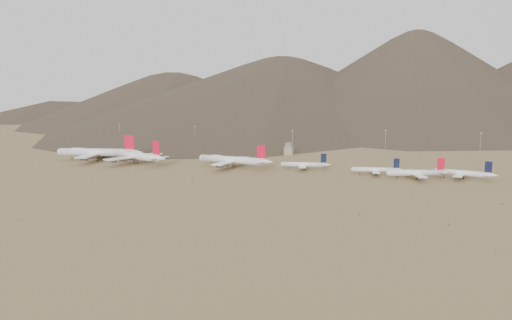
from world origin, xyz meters
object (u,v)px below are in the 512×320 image
(widebody_east, at_px, (233,160))
(control_tower, at_px, (289,150))
(widebody_centre, at_px, (135,156))
(narrowbody_b, at_px, (377,170))
(narrowbody_a, at_px, (305,165))
(widebody_west, at_px, (97,152))

(widebody_east, height_order, control_tower, widebody_east)
(widebody_centre, relative_size, widebody_east, 1.04)
(narrowbody_b, relative_size, control_tower, 3.25)
(widebody_centre, distance_m, narrowbody_b, 201.50)
(narrowbody_b, bearing_deg, widebody_centre, 171.74)
(widebody_east, bearing_deg, narrowbody_a, 16.32)
(control_tower, bearing_deg, widebody_centre, -138.92)
(widebody_centre, height_order, widebody_east, widebody_centre)
(widebody_west, distance_m, widebody_centre, 42.26)
(widebody_west, distance_m, control_tower, 178.61)
(widebody_east, distance_m, narrowbody_a, 58.78)
(widebody_west, bearing_deg, widebody_east, -12.68)
(widebody_centre, bearing_deg, widebody_east, 24.04)
(widebody_centre, relative_size, narrowbody_a, 1.73)
(narrowbody_b, distance_m, control_tower, 128.12)
(widebody_west, xyz_separation_m, control_tower, (153.20, 91.78, -2.78))
(widebody_east, relative_size, control_tower, 5.58)
(control_tower, bearing_deg, widebody_east, -104.61)
(narrowbody_a, bearing_deg, control_tower, 102.81)
(control_tower, bearing_deg, narrowbody_b, -45.30)
(widebody_west, height_order, narrowbody_b, widebody_west)
(widebody_east, bearing_deg, widebody_west, -173.34)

